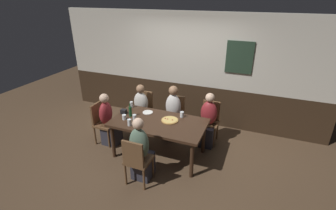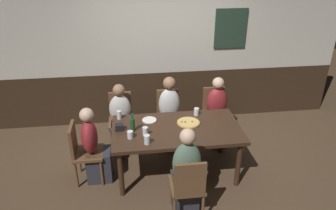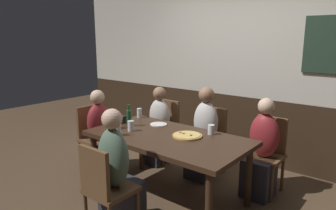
% 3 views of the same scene
% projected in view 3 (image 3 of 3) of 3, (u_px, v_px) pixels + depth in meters
% --- Properties ---
extents(ground_plane, '(12.00, 12.00, 0.00)m').
position_uv_depth(ground_plane, '(168.00, 197.00, 3.55)').
color(ground_plane, '#4C3826').
extents(wall_back, '(6.40, 0.13, 2.60)m').
position_uv_depth(wall_back, '(239.00, 72.00, 4.52)').
color(wall_back, '#332316').
rests_on(wall_back, ground_plane).
extents(dining_table, '(1.77, 0.96, 0.74)m').
position_uv_depth(dining_table, '(168.00, 142.00, 3.41)').
color(dining_table, '#382316').
rests_on(dining_table, ground_plane).
extents(chair_left_far, '(0.40, 0.40, 0.88)m').
position_uv_depth(chair_left_far, '(165.00, 127.00, 4.61)').
color(chair_left_far, brown).
rests_on(chair_left_far, ground_plane).
extents(chair_head_west, '(0.40, 0.40, 0.88)m').
position_uv_depth(chair_head_west, '(94.00, 134.00, 4.25)').
color(chair_head_west, brown).
rests_on(chair_head_west, ground_plane).
extents(chair_mid_far, '(0.40, 0.40, 0.88)m').
position_uv_depth(chair_mid_far, '(210.00, 137.00, 4.13)').
color(chair_mid_far, brown).
rests_on(chair_mid_far, ground_plane).
extents(chair_right_far, '(0.40, 0.40, 0.88)m').
position_uv_depth(chair_right_far, '(267.00, 150.00, 3.65)').
color(chair_right_far, brown).
rests_on(chair_right_far, ground_plane).
extents(chair_mid_near, '(0.40, 0.40, 0.88)m').
position_uv_depth(chair_mid_near, '(105.00, 186.00, 2.77)').
color(chair_mid_near, brown).
rests_on(chair_mid_near, ground_plane).
extents(person_left_far, '(0.34, 0.37, 1.11)m').
position_uv_depth(person_left_far, '(158.00, 131.00, 4.49)').
color(person_left_far, '#2D2D38').
rests_on(person_left_far, ground_plane).
extents(person_head_west, '(0.37, 0.34, 1.12)m').
position_uv_depth(person_head_west, '(102.00, 138.00, 4.15)').
color(person_head_west, '#2D2D38').
rests_on(person_head_west, ground_plane).
extents(person_mid_far, '(0.34, 0.37, 1.19)m').
position_uv_depth(person_mid_far, '(203.00, 140.00, 4.00)').
color(person_mid_far, '#2D2D38').
rests_on(person_mid_far, ground_plane).
extents(person_right_far, '(0.34, 0.37, 1.14)m').
position_uv_depth(person_right_far, '(261.00, 156.00, 3.53)').
color(person_right_far, '#2D2D38').
rests_on(person_right_far, ground_plane).
extents(person_mid_near, '(0.34, 0.37, 1.18)m').
position_uv_depth(person_mid_near, '(118.00, 179.00, 2.89)').
color(person_mid_near, '#2D2D38').
rests_on(person_mid_near, ground_plane).
extents(pizza, '(0.32, 0.32, 0.03)m').
position_uv_depth(pizza, '(187.00, 136.00, 3.37)').
color(pizza, tan).
rests_on(pizza, dining_table).
extents(beer_glass_half, '(0.06, 0.06, 0.13)m').
position_uv_depth(beer_glass_half, '(139.00, 113.00, 4.15)').
color(beer_glass_half, silver).
rests_on(beer_glass_half, dining_table).
extents(highball_clear, '(0.08, 0.08, 0.10)m').
position_uv_depth(highball_clear, '(116.00, 125.00, 3.65)').
color(highball_clear, silver).
rests_on(highball_clear, dining_table).
extents(beer_glass_tall, '(0.07, 0.07, 0.12)m').
position_uv_depth(beer_glass_tall, '(118.00, 130.00, 3.39)').
color(beer_glass_tall, silver).
rests_on(beer_glass_tall, dining_table).
extents(pint_glass_amber, '(0.07, 0.07, 0.12)m').
position_uv_depth(pint_glass_amber, '(131.00, 127.00, 3.56)').
color(pint_glass_amber, silver).
rests_on(pint_glass_amber, dining_table).
extents(tumbler_water, '(0.07, 0.07, 0.11)m').
position_uv_depth(tumbler_water, '(211.00, 130.00, 3.43)').
color(tumbler_water, silver).
rests_on(tumbler_water, dining_table).
extents(beer_bottle_green, '(0.06, 0.06, 0.27)m').
position_uv_depth(beer_bottle_green, '(129.00, 118.00, 3.74)').
color(beer_bottle_green, '#194723').
rests_on(beer_bottle_green, dining_table).
extents(plate_white_large, '(0.21, 0.21, 0.01)m').
position_uv_depth(plate_white_large, '(159.00, 124.00, 3.81)').
color(plate_white_large, white).
rests_on(plate_white_large, dining_table).
extents(condiment_caddy, '(0.11, 0.09, 0.09)m').
position_uv_depth(condiment_caddy, '(122.00, 119.00, 3.90)').
color(condiment_caddy, black).
rests_on(condiment_caddy, dining_table).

